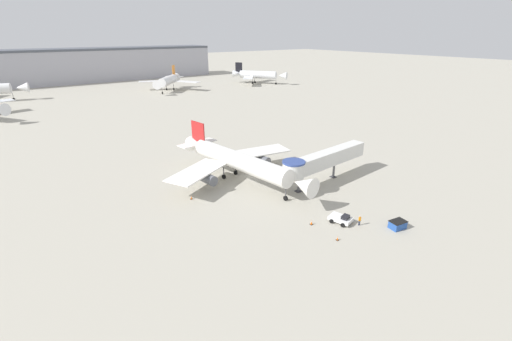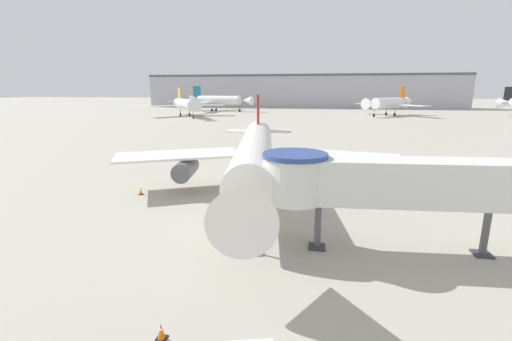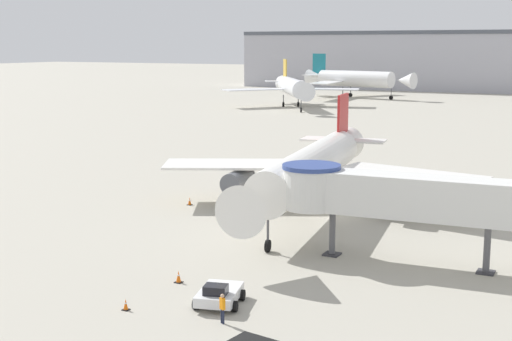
{
  "view_description": "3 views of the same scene",
  "coord_description": "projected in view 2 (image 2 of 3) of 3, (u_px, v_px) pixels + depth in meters",
  "views": [
    {
      "loc": [
        -36.48,
        -52.48,
        27.41
      ],
      "look_at": [
        -4.18,
        -8.19,
        5.13
      ],
      "focal_mm": 24.0,
      "sensor_mm": 36.0,
      "label": 1
    },
    {
      "loc": [
        3.28,
        -32.21,
        10.21
      ],
      "look_at": [
        -2.57,
        0.04,
        2.44
      ],
      "focal_mm": 24.0,
      "sensor_mm": 36.0,
      "label": 2
    },
    {
      "loc": [
        20.8,
        -56.23,
        14.62
      ],
      "look_at": [
        -4.01,
        -7.95,
        4.95
      ],
      "focal_mm": 50.0,
      "sensor_mm": 36.0,
      "label": 3
    }
  ],
  "objects": [
    {
      "name": "background_jet_orange_tail",
      "position": [
        389.0,
        103.0,
        135.81
      ],
      "size": [
        25.83,
        25.47,
        11.53
      ],
      "rotation": [
        0.0,
        0.0,
        -0.72
      ],
      "color": "white",
      "rests_on": "ground_plane"
    },
    {
      "name": "traffic_cone_near_nose",
      "position": [
        161.0,
        331.0,
        14.29
      ],
      "size": [
        0.46,
        0.46,
        0.75
      ],
      "color": "black",
      "rests_on": "ground_plane"
    },
    {
      "name": "main_airplane",
      "position": [
        255.0,
        154.0,
        33.49
      ],
      "size": [
        29.54,
        33.86,
        9.57
      ],
      "rotation": [
        0.0,
        0.0,
        0.15
      ],
      "color": "white",
      "rests_on": "ground_plane"
    },
    {
      "name": "traffic_cone_port_wing",
      "position": [
        141.0,
        191.0,
        34.05
      ],
      "size": [
        0.43,
        0.43,
        0.72
      ],
      "color": "black",
      "rests_on": "ground_plane"
    },
    {
      "name": "terminal_building",
      "position": [
        300.0,
        91.0,
        200.54
      ],
      "size": [
        178.12,
        22.14,
        18.72
      ],
      "color": "#A8A8B2",
      "rests_on": "ground_plane"
    },
    {
      "name": "background_jet_gold_tail",
      "position": [
        186.0,
        104.0,
        131.98
      ],
      "size": [
        29.09,
        31.11,
        10.89
      ],
      "rotation": [
        0.0,
        0.0,
        0.58
      ],
      "color": "silver",
      "rests_on": "ground_plane"
    },
    {
      "name": "ground_plane",
      "position": [
        281.0,
        196.0,
        33.76
      ],
      "size": [
        800.0,
        800.0,
        0.0
      ],
      "primitive_type": "plane",
      "color": "#A8A393"
    },
    {
      "name": "jet_bridge",
      "position": [
        417.0,
        182.0,
        21.03
      ],
      "size": [
        21.97,
        4.91,
        6.35
      ],
      "rotation": [
        0.0,
        0.0,
        0.08
      ],
      "color": "silver",
      "rests_on": "ground_plane"
    },
    {
      "name": "background_jet_teal_tail",
      "position": [
        218.0,
        100.0,
        165.57
      ],
      "size": [
        33.53,
        35.31,
        11.91
      ],
      "rotation": [
        0.0,
        0.0,
        1.34
      ],
      "color": "white",
      "rests_on": "ground_plane"
    }
  ]
}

